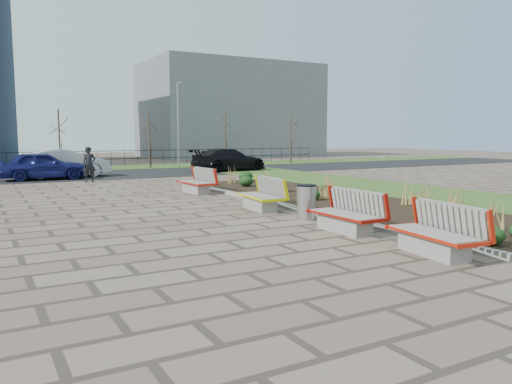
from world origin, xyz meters
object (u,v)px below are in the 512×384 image
litter_bin (306,202)px  bench_a (433,230)px  bench_d (196,181)px  lamp_east (178,126)px  bench_b (344,212)px  car_silver (64,163)px  pedestrian (89,165)px  car_blue (43,166)px  bench_c (260,194)px  car_black (229,160)px

litter_bin → bench_a: bearing=-93.0°
bench_a → bench_d: bearing=97.3°
litter_bin → lamp_east: (4.75, 22.79, 2.55)m
bench_b → car_silver: size_ratio=0.44×
pedestrian → car_blue: (-1.88, 2.45, -0.13)m
bench_c → car_silver: 16.11m
pedestrian → bench_c: bearing=-76.0°
pedestrian → car_black: size_ratio=0.35×
litter_bin → car_black: bearing=70.3°
pedestrian → lamp_east: 11.67m
car_blue → bench_d: bearing=-151.8°
bench_c → pedestrian: 12.56m
pedestrian → car_blue: size_ratio=0.41×
bench_a → bench_d: same height
car_black → bench_d: bearing=142.9°
bench_a → car_silver: (-3.54, 22.65, 0.31)m
bench_d → litter_bin: bench_d is taller
bench_b → car_silver: (-3.54, 19.91, 0.31)m
bench_d → lamp_east: size_ratio=0.35×
bench_b → pedestrian: 16.67m
bench_d → lamp_east: bearing=68.9°
car_blue → car_black: size_ratio=0.87×
car_blue → car_black: (11.38, 0.95, -0.01)m
lamp_east → car_black: bearing=-71.8°
bench_d → car_silver: size_ratio=0.44×
bench_c → lamp_east: 21.32m
car_blue → lamp_east: bearing=-57.5°
bench_c → car_blue: 15.43m
bench_d → car_silver: 11.00m
bench_a → car_black: (6.62, 22.56, 0.25)m
car_black → lamp_east: (-1.62, 4.94, 2.29)m
lamp_east → bench_d: bearing=-108.1°
pedestrian → lamp_east: lamp_east is taller
bench_d → litter_bin: (0.25, -7.53, -0.01)m
bench_a → bench_c: same height
bench_c → litter_bin: 2.24m
litter_bin → car_black: (6.38, 17.85, 0.27)m
pedestrian → car_silver: pedestrian is taller
bench_a → litter_bin: bearing=94.3°
pedestrian → car_blue: bearing=128.2°
car_black → lamp_east: size_ratio=0.84×
bench_b → lamp_east: bearing=78.0°
bench_a → litter_bin: size_ratio=2.16×
bench_c → litter_bin: bench_c is taller
bench_b → car_blue: car_blue is taller
litter_bin → bench_d: bearing=91.9°
litter_bin → pedestrian: bearing=102.2°
pedestrian → car_silver: (-0.66, 3.49, -0.08)m
bench_d → bench_c: bearing=-92.9°
bench_a → car_blue: car_blue is taller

